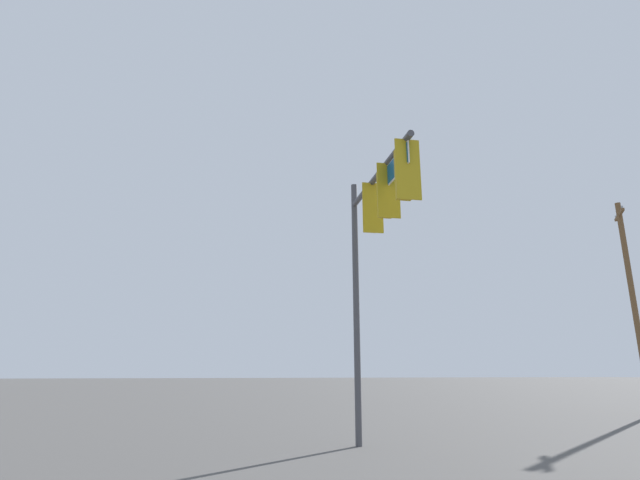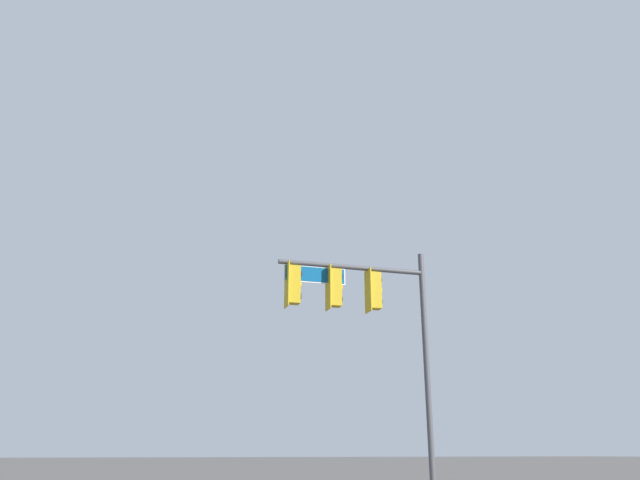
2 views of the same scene
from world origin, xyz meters
name	(u,v)px [view 2 (image 2 of 2)]	position (x,y,z in m)	size (l,w,h in m)	color
signal_pole_near	(358,305)	(-4.91, -7.84, 5.30)	(4.56, 0.78, 7.04)	#47474C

